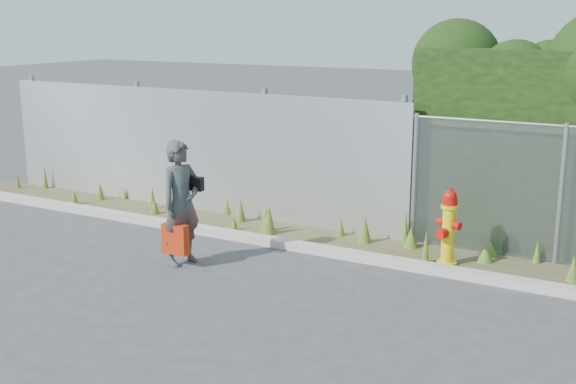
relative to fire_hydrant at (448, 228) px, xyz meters
The scene contains 8 objects.
ground 2.92m from the fire_hydrant, 130.20° to the right, with size 80.00×80.00×0.00m, color #3E3E40.
curb 1.96m from the fire_hydrant, 168.03° to the right, with size 16.00×0.22×0.12m, color #A9A699.
weed_strip 1.27m from the fire_hydrant, 166.39° to the left, with size 16.00×1.29×0.54m.
corrugated_fence 5.19m from the fire_hydrant, behind, with size 8.50×0.21×2.30m.
fire_hydrant is the anchor object (origin of this frame).
woman 3.80m from the fire_hydrant, 152.70° to the right, with size 0.65×0.43×1.79m, color #10655A.
red_tote_bag 3.86m from the fire_hydrant, 150.49° to the right, with size 0.39×0.14×0.51m.
black_shoulder_bag 3.66m from the fire_hydrant, 154.79° to the right, with size 0.26×0.11×0.20m.
Camera 1 is at (4.60, -7.47, 3.45)m, focal length 45.00 mm.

